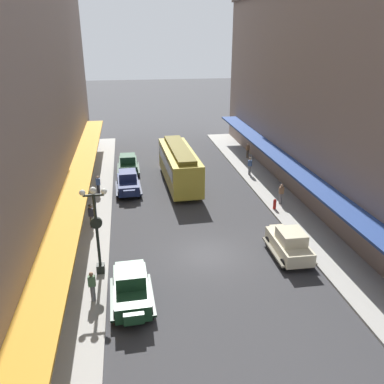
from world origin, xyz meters
TOP-DOWN VIEW (x-y plane):
  - ground_plane at (0.00, 0.00)m, footprint 200.00×200.00m
  - sidewalk_left at (-7.50, 0.00)m, footprint 3.00×60.00m
  - sidewalk_right at (7.50, 0.00)m, footprint 3.00×60.00m
  - building_row_right at (10.23, 0.00)m, footprint 4.30×60.00m
  - parked_car_0 at (4.78, -1.03)m, footprint 2.19×4.28m
  - parked_car_1 at (-4.55, 16.55)m, footprint 2.16×4.27m
  - parked_car_2 at (-4.64, 11.26)m, footprint 2.24×4.30m
  - parked_car_3 at (-4.73, -4.02)m, footprint 2.23×4.29m
  - streetcar at (-0.07, 12.48)m, footprint 2.78×9.67m
  - lamp_post_with_clock at (-6.40, -1.14)m, footprint 1.42×0.44m
  - fire_hydrant at (6.35, 5.60)m, footprint 0.24×0.24m
  - pedestrian_0 at (8.22, 18.95)m, footprint 0.36×0.24m
  - pedestrian_1 at (-7.25, 4.72)m, footprint 0.36×0.28m
  - pedestrian_2 at (-7.09, 10.83)m, footprint 0.36×0.24m
  - pedestrian_3 at (-6.65, -3.66)m, footprint 0.36×0.24m
  - pedestrian_4 at (6.82, 13.66)m, footprint 0.36×0.28m
  - pedestrian_5 at (7.17, 6.50)m, footprint 0.36×0.24m

SIDE VIEW (x-z plane):
  - ground_plane at x=0.00m, z-range 0.00..0.00m
  - sidewalk_left at x=-7.50m, z-range 0.00..0.15m
  - sidewalk_right at x=7.50m, z-range 0.00..0.15m
  - fire_hydrant at x=6.35m, z-range 0.15..0.97m
  - parked_car_0 at x=4.78m, z-range 0.02..1.86m
  - parked_car_1 at x=-4.55m, z-range 0.02..1.86m
  - parked_car_2 at x=-4.64m, z-range 0.02..1.86m
  - parked_car_3 at x=-4.73m, z-range 0.02..1.86m
  - pedestrian_0 at x=8.22m, z-range 0.17..1.81m
  - pedestrian_2 at x=-7.09m, z-range 0.17..1.81m
  - pedestrian_3 at x=-6.65m, z-range 0.17..1.81m
  - pedestrian_5 at x=7.17m, z-range 0.17..1.81m
  - pedestrian_1 at x=-7.25m, z-range 0.18..1.85m
  - pedestrian_4 at x=6.82m, z-range 0.18..1.85m
  - streetcar at x=-0.07m, z-range 0.17..3.63m
  - lamp_post_with_clock at x=-6.40m, z-range 0.41..5.57m
  - building_row_right at x=10.23m, z-range 0.00..16.99m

